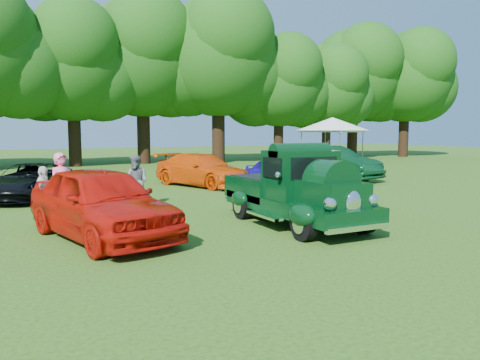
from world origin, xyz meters
name	(u,v)px	position (x,y,z in m)	size (l,w,h in m)	color
ground	(248,238)	(0.00, 0.00, 0.00)	(120.00, 120.00, 0.00)	#234710
hero_pickup	(295,192)	(1.80, 0.84, 0.83)	(2.28, 4.90, 1.92)	black
red_convertible	(101,202)	(-2.93, 1.47, 0.82)	(1.93, 4.79, 1.63)	#B20F07
back_car_black	(30,181)	(-4.01, 8.90, 0.63)	(2.10, 4.55, 1.27)	black
back_car_orange	(202,170)	(2.94, 9.87, 0.71)	(1.98, 4.87, 1.41)	#CF4107
back_car_blue	(280,174)	(5.25, 7.10, 0.65)	(1.53, 3.80, 1.30)	#190E9B
back_car_green	(331,163)	(9.60, 9.35, 0.84)	(1.77, 5.08, 1.67)	black
spectator_pink	(63,188)	(-3.48, 3.81, 0.92)	(0.67, 0.44, 1.84)	pink
spectator_grey	(137,181)	(-1.12, 5.39, 0.83)	(0.80, 0.62, 1.65)	slate
spectator_white	(43,194)	(-3.93, 4.15, 0.74)	(0.87, 0.36, 1.48)	silver
canopy_tent	(332,124)	(12.93, 13.57, 2.81)	(5.53, 5.53, 3.23)	silver
tree_line	(88,59)	(0.54, 23.94, 7.19)	(66.13, 10.72, 12.48)	black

